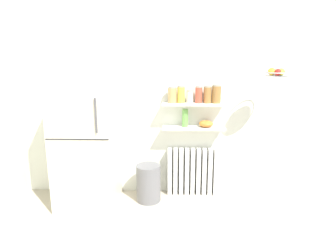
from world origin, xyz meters
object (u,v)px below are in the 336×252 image
at_px(shelf_bowl, 206,124).
at_px(hanging_fruit_basket, 277,73).
at_px(storage_jar_5, 216,94).
at_px(vase, 185,118).
at_px(trash_bin, 148,183).
at_px(storage_jar_3, 199,95).
at_px(radiator, 193,172).
at_px(storage_jar_1, 181,94).
at_px(storage_jar_2, 190,97).
at_px(storage_jar_4, 208,95).
at_px(storage_jar_0, 172,95).
at_px(refrigerator, 87,142).

distance_m(shelf_bowl, hanging_fruit_basket, 1.07).
bearing_deg(storage_jar_5, shelf_bowl, 180.00).
bearing_deg(vase, trash_bin, -158.88).
xyz_separation_m(storage_jar_3, storage_jar_5, (0.23, 0.00, 0.01)).
height_order(trash_bin, hanging_fruit_basket, hanging_fruit_basket).
distance_m(radiator, storage_jar_5, 1.12).
bearing_deg(storage_jar_1, storage_jar_2, -0.00).
bearing_deg(storage_jar_3, hanging_fruit_basket, -19.18).
distance_m(storage_jar_4, storage_jar_5, 0.11).
bearing_deg(shelf_bowl, hanging_fruit_basket, -21.58).
relative_size(radiator, storage_jar_5, 2.86).
height_order(storage_jar_2, storage_jar_5, storage_jar_5).
height_order(storage_jar_0, storage_jar_2, storage_jar_0).
relative_size(vase, shelf_bowl, 1.26).
height_order(radiator, storage_jar_3, storage_jar_3).
bearing_deg(refrigerator, vase, 10.99).
bearing_deg(hanging_fruit_basket, storage_jar_5, 154.86).
bearing_deg(storage_jar_5, vase, 180.00).
distance_m(storage_jar_2, storage_jar_4, 0.23).
relative_size(refrigerator, hanging_fruit_basket, 5.03).
xyz_separation_m(storage_jar_2, hanging_fruit_basket, (0.99, -0.31, 0.32)).
distance_m(storage_jar_2, vase, 0.29).
height_order(storage_jar_0, shelf_bowl, storage_jar_0).
bearing_deg(hanging_fruit_basket, trash_bin, 175.49).
xyz_separation_m(refrigerator, storage_jar_4, (1.54, 0.24, 0.57)).
relative_size(storage_jar_2, storage_jar_5, 0.70).
relative_size(storage_jar_5, hanging_fruit_basket, 0.73).
bearing_deg(refrigerator, trash_bin, 4.28).
relative_size(storage_jar_4, storage_jar_5, 0.94).
distance_m(storage_jar_0, storage_jar_4, 0.46).
bearing_deg(storage_jar_5, storage_jar_1, 180.00).
xyz_separation_m(refrigerator, storage_jar_5, (1.65, 0.24, 0.58)).
xyz_separation_m(storage_jar_3, storage_jar_4, (0.11, 0.00, 0.00)).
bearing_deg(storage_jar_4, storage_jar_3, -180.00).
relative_size(storage_jar_2, shelf_bowl, 0.88).
bearing_deg(shelf_bowl, refrigerator, -170.97).
xyz_separation_m(storage_jar_5, trash_bin, (-0.88, -0.18, -1.16)).
bearing_deg(vase, hanging_fruit_basket, -16.22).
height_order(storage_jar_1, shelf_bowl, storage_jar_1).
relative_size(storage_jar_5, vase, 1.01).
height_order(radiator, storage_jar_2, storage_jar_2).
relative_size(refrigerator, storage_jar_3, 7.47).
distance_m(radiator, storage_jar_1, 1.09).
height_order(radiator, hanging_fruit_basket, hanging_fruit_basket).
height_order(storage_jar_0, vase, storage_jar_0).
height_order(storage_jar_1, vase, storage_jar_1).
bearing_deg(shelf_bowl, storage_jar_5, -0.00).
bearing_deg(storage_jar_4, shelf_bowl, -180.00).
distance_m(storage_jar_0, hanging_fruit_basket, 1.29).
xyz_separation_m(storage_jar_2, trash_bin, (-0.54, -0.18, -1.13)).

